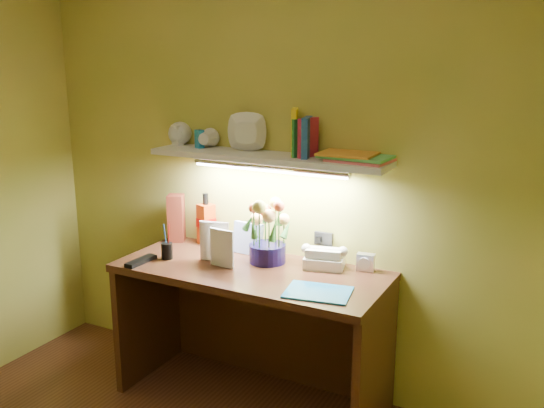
# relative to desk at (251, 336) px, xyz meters

# --- Properties ---
(desk) EXTENTS (1.40, 0.60, 0.75)m
(desk) POSITION_rel_desk_xyz_m (0.00, 0.00, 0.00)
(desk) COLOR #391E0F
(desk) RESTS_ON ground
(flower_bouquet) EXTENTS (0.28, 0.28, 0.34)m
(flower_bouquet) POSITION_rel_desk_xyz_m (0.03, 0.13, 0.55)
(flower_bouquet) COLOR #100B38
(flower_bouquet) RESTS_ON desk
(telephone) EXTENTS (0.23, 0.19, 0.12)m
(telephone) POSITION_rel_desk_xyz_m (0.33, 0.19, 0.43)
(telephone) COLOR #F0EBCA
(telephone) RESTS_ON desk
(desk_clock) EXTENTS (0.09, 0.06, 0.09)m
(desk_clock) POSITION_rel_desk_xyz_m (0.53, 0.24, 0.42)
(desk_clock) COLOR silver
(desk_clock) RESTS_ON desk
(whisky_bottle) EXTENTS (0.10, 0.10, 0.30)m
(whisky_bottle) POSITION_rel_desk_xyz_m (-0.43, 0.24, 0.52)
(whisky_bottle) COLOR #B6380A
(whisky_bottle) RESTS_ON desk
(whisky_box) EXTENTS (0.12, 0.12, 0.28)m
(whisky_box) POSITION_rel_desk_xyz_m (-0.62, 0.21, 0.51)
(whisky_box) COLOR maroon
(whisky_box) RESTS_ON desk
(pen_cup) EXTENTS (0.07, 0.07, 0.15)m
(pen_cup) POSITION_rel_desk_xyz_m (-0.47, -0.07, 0.45)
(pen_cup) COLOR black
(pen_cup) RESTS_ON desk
(art_card) EXTENTS (0.18, 0.05, 0.17)m
(art_card) POSITION_rel_desk_xyz_m (-0.13, 0.20, 0.46)
(art_card) COLOR silver
(art_card) RESTS_ON desk
(tv_remote) EXTENTS (0.06, 0.20, 0.02)m
(tv_remote) POSITION_rel_desk_xyz_m (-0.55, -0.19, 0.39)
(tv_remote) COLOR black
(tv_remote) RESTS_ON desk
(blue_folder) EXTENTS (0.33, 0.27, 0.01)m
(blue_folder) POSITION_rel_desk_xyz_m (0.44, -0.14, 0.38)
(blue_folder) COLOR #197BBE
(blue_folder) RESTS_ON desk
(desk_book_a) EXTENTS (0.16, 0.05, 0.22)m
(desk_book_a) POSITION_rel_desk_xyz_m (-0.31, -0.00, 0.48)
(desk_book_a) COLOR white
(desk_book_a) RESTS_ON desk
(desk_book_b) EXTENTS (0.15, 0.03, 0.20)m
(desk_book_b) POSITION_rel_desk_xyz_m (-0.22, -0.04, 0.48)
(desk_book_b) COLOR white
(desk_book_b) RESTS_ON desk
(wall_shelf) EXTENTS (1.31, 0.31, 0.27)m
(wall_shelf) POSITION_rel_desk_xyz_m (-0.01, 0.19, 0.96)
(wall_shelf) COLOR white
(wall_shelf) RESTS_ON ground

